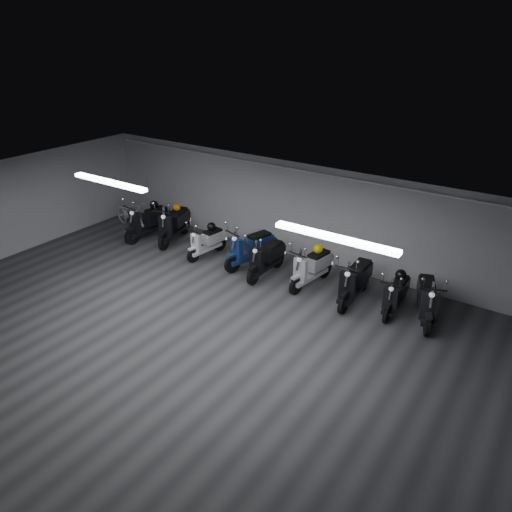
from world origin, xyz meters
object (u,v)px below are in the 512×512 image
Objects in this scene: scooter_2 at (206,237)px; scooter_6 at (312,262)px; helmet_4 at (401,275)px; scooter_7 at (356,275)px; scooter_9 at (428,293)px; helmet_1 at (211,226)px; scooter_4 at (250,242)px; scooter_8 at (396,289)px; scooter_0 at (148,216)px; scooter_1 at (173,219)px; helmet_2 at (318,249)px; bicycle at (130,212)px; scooter_5 at (266,253)px; helmet_0 at (177,207)px; helmet_3 at (154,205)px.

scooter_2 is 3.38m from scooter_6.
scooter_7 is at bearing -162.32° from helmet_4.
helmet_1 is (-6.30, 0.03, 0.17)m from scooter_9.
scooter_8 is (4.21, -0.07, -0.11)m from scooter_4.
scooter_9 is (4.91, -0.02, -0.02)m from scooter_4.
helmet_4 is (2.25, 0.21, 0.21)m from scooter_6.
scooter_0 is 3.80m from scooter_4.
scooter_1 is 4.96m from helmet_2.
scooter_0 reaches higher than scooter_6.
scooter_4 is at bearing -73.84° from bicycle.
scooter_5 is 7.10× the size of helmet_4.
scooter_5 is (3.65, -0.31, -0.06)m from scooter_1.
scooter_1 is 1.10× the size of scooter_6.
helmet_2 is at bearing 90.00° from scooter_6.
scooter_7 is (4.63, 0.05, 0.13)m from scooter_2.
scooter_5 is at bearing -8.93° from helmet_0.
scooter_9 is at bearing -2.52° from helmet_0.
scooter_6 is 0.97× the size of scooter_9.
scooter_9 reaches higher than helmet_4.
scooter_7 is (7.01, 0.04, -0.01)m from scooter_0.
scooter_8 is at bearing -3.22° from helmet_0.
scooter_9 reaches higher than helmet_1.
helmet_0 is 0.90× the size of helmet_1.
scooter_0 reaches higher than helmet_4.
helmet_3 is at bearing -165.54° from scooter_4.
scooter_4 is 7.68× the size of helmet_2.
helmet_0 is (0.77, 0.53, 0.31)m from scooter_0.
scooter_0 is at bearing -176.09° from helmet_2.
helmet_3 is (-5.76, -0.12, 0.08)m from helmet_2.
scooter_1 is at bearing 158.51° from scooter_9.
scooter_8 is at bearing -1.04° from helmet_3.
helmet_0 is (-1.61, 0.54, 0.44)m from scooter_2.
scooter_5 is 7.29× the size of helmet_2.
scooter_2 is 5.64m from helmet_4.
scooter_7 reaches higher than bicycle.
helmet_3 is at bearing -178.77° from helmet_2.
scooter_4 is at bearing 174.63° from scooter_7.
scooter_1 is at bearing 176.46° from scooter_8.
helmet_2 is (3.39, 0.18, 0.10)m from helmet_1.
helmet_3 is (-2.34, 0.28, 0.45)m from scooter_2.
scooter_1 is at bearing -75.27° from helmet_0.
scooter_8 is at bearing 2.75° from scooter_5.
scooter_6 is at bearing 8.65° from scooter_5.
scooter_1 reaches higher than helmet_3.
scooter_1 reaches higher than scooter_4.
scooter_7 is at bearing -16.30° from helmet_2.
scooter_5 reaches higher than helmet_2.
helmet_0 is (-3.72, 0.58, 0.36)m from scooter_5.
scooter_6 is 0.38m from helmet_2.
helmet_4 is at bearing 13.96° from scooter_6.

